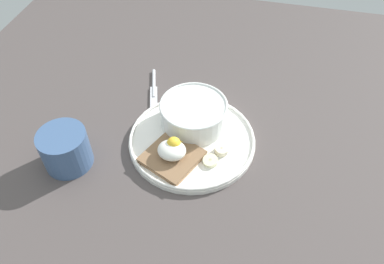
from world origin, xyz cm
name	(u,v)px	position (x,y,z in cm)	size (l,w,h in cm)	color
ground_plane	(192,145)	(0.00, 0.00, 1.00)	(120.00, 120.00, 2.00)	#494240
plate	(192,140)	(0.00, 0.00, 2.80)	(25.02, 25.02, 1.60)	white
oatmeal_bowl	(194,113)	(-0.69, 4.33, 5.75)	(13.62, 13.62, 5.33)	white
toast_slice	(172,157)	(-2.46, -5.76, 3.64)	(12.53, 12.53, 1.14)	#856344
poached_egg	(172,149)	(-2.42, -5.54, 5.69)	(5.34, 7.06, 3.60)	white
banana_slice_front	(221,150)	(6.25, -2.01, 3.68)	(3.72, 3.69, 1.45)	beige
banana_slice_left	(210,161)	(4.68, -4.96, 3.50)	(3.97, 3.99, 1.15)	#F4F1BE
coffee_mug	(65,149)	(-21.47, -10.19, 5.87)	(8.92, 8.92, 7.54)	#3D5A86
knife	(154,88)	(-12.16, 13.45, 2.40)	(5.04, 12.86, 0.80)	silver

